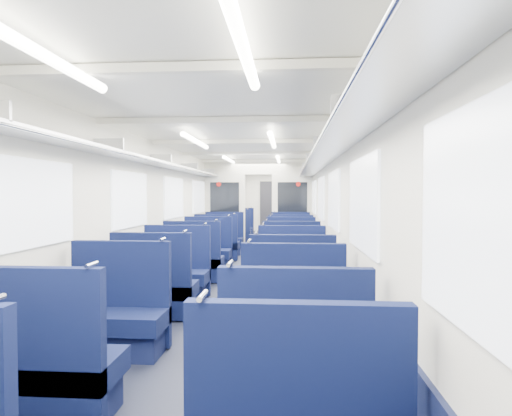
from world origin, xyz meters
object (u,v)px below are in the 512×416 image
object	(u,v)px
seat_17	(291,247)
seat_7	(293,324)
end_door	(269,206)
seat_23	(290,231)
seat_15	(291,254)
seat_8	(155,291)
seat_16	(217,246)
seat_14	(207,253)
seat_21	(290,233)
seat_12	(194,262)
seat_11	(292,277)
seat_9	(292,296)
seat_19	(291,241)
seat_18	(224,241)
seat_5	(295,373)
seat_6	(117,318)
seat_22	(238,230)
seat_20	(234,233)
seat_10	(175,276)
seat_4	(42,372)
seat_13	(291,263)
bulkhead	(258,204)

from	to	relation	value
seat_17	seat_7	bearing A→B (deg)	-90.00
end_door	seat_23	world-z (taller)	end_door
seat_15	seat_8	bearing A→B (deg)	-116.20
seat_16	seat_14	bearing A→B (deg)	-90.00
seat_23	seat_17	bearing A→B (deg)	-90.00
seat_21	seat_23	xyz separation A→B (m)	(0.00, 0.97, 0.00)
seat_14	seat_16	distance (m)	1.20
seat_8	seat_17	bearing A→B (deg)	69.60
seat_7	seat_12	bearing A→B (deg)	115.57
seat_11	seat_9	bearing A→B (deg)	-90.00
seat_12	seat_19	distance (m)	3.86
end_door	seat_14	size ratio (longest dim) A/B	1.85
seat_18	seat_5	bearing A→B (deg)	-78.28
seat_5	seat_9	distance (m)	2.19
seat_6	seat_11	distance (m)	2.75
seat_5	seat_22	distance (m)	11.31
seat_16	seat_5	bearing A→B (deg)	-76.60
seat_20	seat_19	bearing A→B (deg)	-51.89
seat_7	seat_21	size ratio (longest dim) A/B	1.00
seat_10	seat_15	size ratio (longest dim) A/B	1.00
seat_10	seat_14	xyz separation A→B (m)	(0.00, 2.46, 0.00)
seat_5	seat_18	size ratio (longest dim) A/B	1.00
seat_22	seat_14	bearing A→B (deg)	-90.00
seat_6	seat_14	bearing A→B (deg)	90.00
seat_9	end_door	bearing A→B (deg)	93.74
seat_16	seat_9	bearing A→B (deg)	-70.86
seat_17	seat_22	size ratio (longest dim) A/B	1.00
seat_6	seat_17	xyz separation A→B (m)	(1.66, 5.64, 0.00)
seat_6	seat_8	distance (m)	1.18
seat_5	seat_9	size ratio (longest dim) A/B	1.00
seat_21	seat_22	size ratio (longest dim) A/B	1.00
seat_4	seat_8	size ratio (longest dim) A/B	1.00
seat_7	seat_23	world-z (taller)	same
seat_4	seat_10	size ratio (longest dim) A/B	1.00
seat_5	seat_19	world-z (taller)	same
seat_6	seat_9	world-z (taller)	same
seat_15	seat_11	bearing A→B (deg)	-90.00
seat_13	seat_20	world-z (taller)	same
seat_8	seat_12	world-z (taller)	same
seat_7	seat_17	distance (m)	5.73
seat_10	seat_12	distance (m)	1.23
seat_4	seat_12	world-z (taller)	same
seat_14	seat_22	distance (m)	5.42
seat_8	seat_14	bearing A→B (deg)	90.00
bulkhead	seat_4	size ratio (longest dim) A/B	2.60
seat_14	seat_21	xyz separation A→B (m)	(1.66, 4.38, 0.00)
seat_4	seat_14	bearing A→B (deg)	90.00
seat_14	seat_17	distance (m)	1.95
seat_18	seat_22	distance (m)	3.18
seat_4	seat_6	bearing A→B (deg)	90.00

